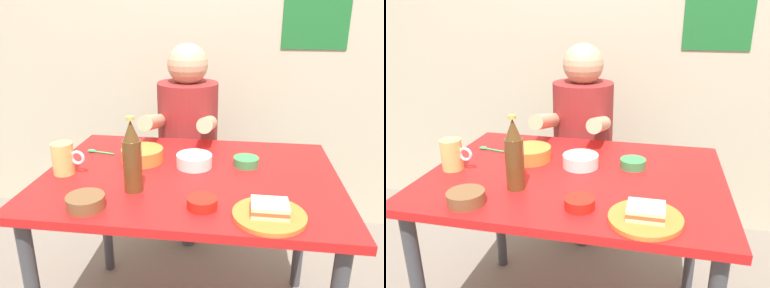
% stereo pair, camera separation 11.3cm
% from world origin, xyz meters
% --- Properties ---
extents(wall_back, '(4.40, 0.09, 2.60)m').
position_xyz_m(wall_back, '(0.00, 1.05, 1.30)').
color(wall_back, '#BCB299').
rests_on(wall_back, ground).
extents(dining_table, '(1.10, 0.80, 0.74)m').
position_xyz_m(dining_table, '(0.00, 0.00, 0.65)').
color(dining_table, red).
rests_on(dining_table, ground).
extents(stool, '(0.34, 0.34, 0.45)m').
position_xyz_m(stool, '(-0.10, 0.63, 0.35)').
color(stool, '#4C4C51').
rests_on(stool, ground).
extents(person_seated, '(0.33, 0.56, 0.72)m').
position_xyz_m(person_seated, '(-0.10, 0.62, 0.77)').
color(person_seated, maroon).
rests_on(person_seated, stool).
extents(plate_orange, '(0.22, 0.22, 0.01)m').
position_xyz_m(plate_orange, '(0.28, -0.29, 0.75)').
color(plate_orange, orange).
rests_on(plate_orange, dining_table).
extents(sandwich, '(0.11, 0.09, 0.04)m').
position_xyz_m(sandwich, '(0.28, -0.29, 0.77)').
color(sandwich, beige).
rests_on(sandwich, plate_orange).
extents(beer_mug, '(0.13, 0.08, 0.12)m').
position_xyz_m(beer_mug, '(-0.47, -0.06, 0.80)').
color(beer_mug, '#D1BC66').
rests_on(beer_mug, dining_table).
extents(beer_bottle, '(0.06, 0.06, 0.26)m').
position_xyz_m(beer_bottle, '(-0.17, -0.17, 0.86)').
color(beer_bottle, '#593819').
rests_on(beer_bottle, dining_table).
extents(condiment_bowl_brown, '(0.12, 0.12, 0.04)m').
position_xyz_m(condiment_bowl_brown, '(-0.28, -0.31, 0.76)').
color(condiment_bowl_brown, brown).
rests_on(condiment_bowl_brown, dining_table).
extents(rice_bowl_white, '(0.14, 0.14, 0.05)m').
position_xyz_m(rice_bowl_white, '(0.01, 0.07, 0.77)').
color(rice_bowl_white, silver).
rests_on(rice_bowl_white, dining_table).
extents(soup_bowl_orange, '(0.17, 0.17, 0.05)m').
position_xyz_m(soup_bowl_orange, '(-0.21, 0.09, 0.77)').
color(soup_bowl_orange, orange).
rests_on(soup_bowl_orange, dining_table).
extents(dip_bowl_green, '(0.10, 0.10, 0.03)m').
position_xyz_m(dip_bowl_green, '(0.21, 0.10, 0.76)').
color(dip_bowl_green, '#388C4C').
rests_on(dip_bowl_green, dining_table).
extents(sambal_bowl_red, '(0.10, 0.10, 0.03)m').
position_xyz_m(sambal_bowl_red, '(0.07, -0.26, 0.76)').
color(sambal_bowl_red, '#B21E14').
rests_on(sambal_bowl_red, dining_table).
extents(spoon, '(0.13, 0.04, 0.01)m').
position_xyz_m(spoon, '(-0.44, 0.16, 0.75)').
color(spoon, '#26A559').
rests_on(spoon, dining_table).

